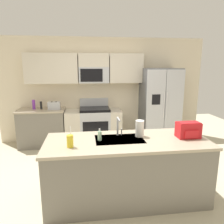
{
  "coord_description": "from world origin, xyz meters",
  "views": [
    {
      "loc": [
        -0.49,
        -3.33,
        1.92
      ],
      "look_at": [
        0.03,
        0.6,
        1.05
      ],
      "focal_mm": 34.17,
      "sensor_mm": 36.0,
      "label": 1
    }
  ],
  "objects": [
    {
      "name": "ground_plane",
      "position": [
        0.0,
        0.0,
        0.0
      ],
      "size": [
        9.0,
        9.0,
        0.0
      ],
      "primitive_type": "plane",
      "color": "beige",
      "rests_on": "ground"
    },
    {
      "name": "kitchen_wall_unit",
      "position": [
        -0.14,
        2.08,
        1.47
      ],
      "size": [
        5.2,
        0.43,
        2.6
      ],
      "color": "beige",
      "rests_on": "ground"
    },
    {
      "name": "back_counter",
      "position": [
        -1.52,
        1.8,
        0.45
      ],
      "size": [
        1.09,
        0.63,
        0.9
      ],
      "color": "slate",
      "rests_on": "ground"
    },
    {
      "name": "range_oven",
      "position": [
        -0.28,
        1.8,
        0.44
      ],
      "size": [
        1.36,
        0.61,
        1.1
      ],
      "color": "#B7BABF",
      "rests_on": "ground"
    },
    {
      "name": "refrigerator",
      "position": [
        1.38,
        1.73,
        0.93
      ],
      "size": [
        0.9,
        0.76,
        1.85
      ],
      "color": "#4C4F54",
      "rests_on": "ground"
    },
    {
      "name": "island_counter",
      "position": [
        0.09,
        -0.56,
        0.45
      ],
      "size": [
        2.28,
        0.92,
        0.9
      ],
      "color": "slate",
      "rests_on": "ground"
    },
    {
      "name": "toaster",
      "position": [
        -1.2,
        1.75,
        0.99
      ],
      "size": [
        0.28,
        0.16,
        0.18
      ],
      "color": "#B7BABF",
      "rests_on": "back_counter"
    },
    {
      "name": "pepper_mill",
      "position": [
        -1.51,
        1.8,
        0.99
      ],
      "size": [
        0.05,
        0.05,
        0.18
      ],
      "primitive_type": "cylinder",
      "color": "black",
      "rests_on": "back_counter"
    },
    {
      "name": "bottle_purple",
      "position": [
        -1.68,
        1.83,
        1.01
      ],
      "size": [
        0.07,
        0.07,
        0.23
      ],
      "primitive_type": "cylinder",
      "color": "purple",
      "rests_on": "back_counter"
    },
    {
      "name": "sink_faucet",
      "position": [
        -0.01,
        -0.36,
        1.07
      ],
      "size": [
        0.08,
        0.21,
        0.28
      ],
      "color": "#B7BABF",
      "rests_on": "island_counter"
    },
    {
      "name": "drink_cup_yellow",
      "position": [
        -0.69,
        -0.73,
        0.98
      ],
      "size": [
        0.08,
        0.08,
        0.28
      ],
      "color": "yellow",
      "rests_on": "island_counter"
    },
    {
      "name": "soap_dispenser",
      "position": [
        -0.29,
        -0.52,
        0.97
      ],
      "size": [
        0.06,
        0.06,
        0.17
      ],
      "color": "#A5D8B2",
      "rests_on": "island_counter"
    },
    {
      "name": "paper_towel_roll",
      "position": [
        0.3,
        -0.43,
        1.02
      ],
      "size": [
        0.12,
        0.12,
        0.24
      ],
      "primitive_type": "cylinder",
      "color": "white",
      "rests_on": "island_counter"
    },
    {
      "name": "backpack",
      "position": [
        0.98,
        -0.57,
        1.02
      ],
      "size": [
        0.32,
        0.22,
        0.23
      ],
      "color": "red",
      "rests_on": "island_counter"
    }
  ]
}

